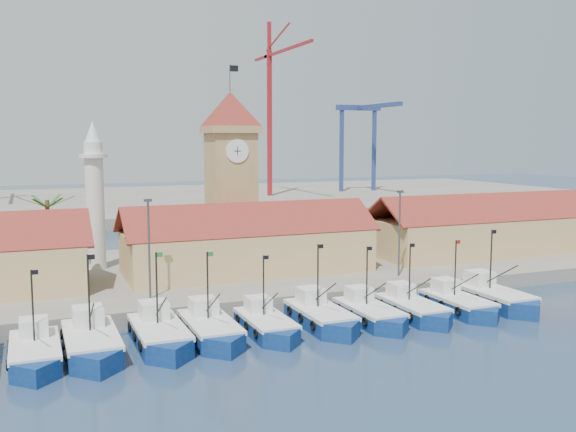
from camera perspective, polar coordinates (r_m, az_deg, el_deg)
name	(u,v)px	position (r m, az deg, el deg)	size (l,w,h in m)	color
ground	(328,337)	(52.40, 3.59, -10.67)	(400.00, 400.00, 0.00)	#1C344D
quay	(237,272)	(73.89, -4.56, -4.94)	(140.00, 32.00, 1.50)	gray
terminal	(127,203)	(157.21, -14.12, 1.16)	(240.00, 80.00, 2.00)	gray
boat_1	(35,355)	(49.25, -21.57, -11.40)	(3.37, 9.25, 7.00)	navy
boat_2	(92,345)	(49.81, -17.04, -10.92)	(3.76, 10.29, 7.79)	navy
boat_3	(160,337)	(50.66, -11.29, -10.48)	(3.65, 10.01, 7.57)	navy
boat_4	(211,331)	(51.55, -6.84, -10.12)	(3.54, 9.69, 7.33)	navy
boat_5	(267,326)	(52.66, -1.86, -9.78)	(3.26, 8.93, 6.76)	navy
boat_6	(322,318)	(54.77, 3.05, -9.06)	(3.55, 9.71, 7.35)	navy
boat_7	(371,315)	(56.26, 7.40, -8.73)	(3.35, 9.18, 6.95)	navy
boat_8	(414,310)	(58.37, 11.15, -8.23)	(3.36, 9.21, 6.97)	navy
boat_9	(460,305)	(61.01, 15.04, -7.68)	(3.38, 9.25, 7.00)	navy
boat_10	(496,299)	(64.00, 18.02, -7.04)	(3.71, 10.18, 7.70)	navy
hall_center	(248,249)	(69.55, -3.58, -2.95)	(27.04, 10.13, 7.61)	tan
hall_right	(487,233)	(85.21, 17.27, -1.46)	(31.20, 10.13, 7.61)	tan
clock_tower	(231,173)	(74.37, -5.10, 3.84)	(5.80, 5.80, 22.70)	tan
minaret	(95,195)	(73.55, -16.80, 1.81)	(3.00, 3.00, 16.30)	silver
palm_tree	(48,231)	(71.64, -20.53, -1.26)	(5.60, 5.03, 8.39)	brown
lamp_posts	(279,236)	(61.90, -0.78, -1.80)	(80.70, 0.25, 9.03)	#3F3F44
crane_red_right	(272,99)	(158.84, -1.43, 10.35)	(1.00, 35.44, 42.41)	#A4191F
gantry	(364,124)	(173.34, 6.80, 8.11)	(13.00, 22.00, 23.20)	navy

